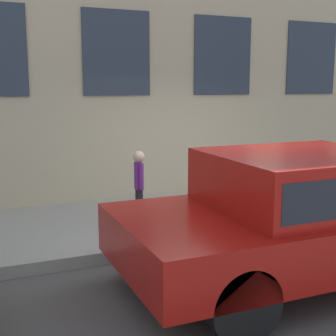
{
  "coord_description": "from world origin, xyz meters",
  "views": [
    {
      "loc": [
        -5.58,
        3.61,
        2.29
      ],
      "look_at": [
        0.75,
        0.93,
        1.07
      ],
      "focal_mm": 50.0,
      "sensor_mm": 36.0,
      "label": 1
    }
  ],
  "objects": [
    {
      "name": "ground_plane",
      "position": [
        0.0,
        0.0,
        0.0
      ],
      "size": [
        80.0,
        80.0,
        0.0
      ],
      "primitive_type": "plane",
      "color": "#514F4C"
    },
    {
      "name": "sidewalk",
      "position": [
        1.38,
        0.0,
        0.08
      ],
      "size": [
        2.75,
        60.0,
        0.17
      ],
      "color": "#9E9B93",
      "rests_on": "ground_plane"
    },
    {
      "name": "fire_hydrant",
      "position": [
        0.47,
        0.56,
        0.52
      ],
      "size": [
        0.3,
        0.42,
        0.7
      ],
      "color": "gray",
      "rests_on": "sidewalk"
    },
    {
      "name": "person",
      "position": [
        1.04,
        1.29,
        0.85
      ],
      "size": [
        0.28,
        0.18,
        1.14
      ],
      "rotation": [
        0.0,
        0.0,
        -2.72
      ],
      "color": "#232328",
      "rests_on": "sidewalk"
    },
    {
      "name": "parked_car_red_near",
      "position": [
        -1.35,
        0.14,
        0.86
      ],
      "size": [
        2.03,
        4.29,
        1.53
      ],
      "color": "black",
      "rests_on": "ground_plane"
    }
  ]
}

